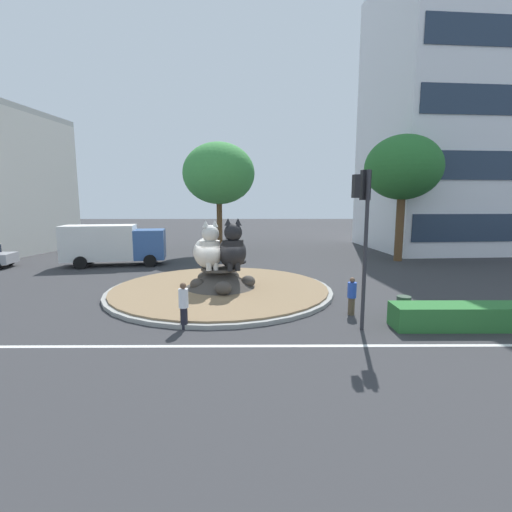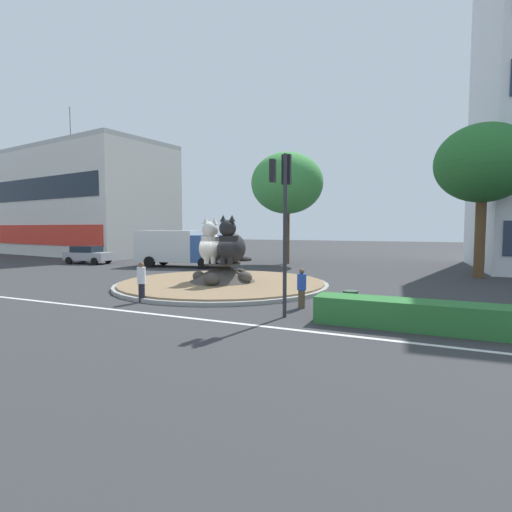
{
  "view_description": "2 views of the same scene",
  "coord_description": "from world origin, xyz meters",
  "px_view_note": "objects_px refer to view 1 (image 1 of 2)",
  "views": [
    {
      "loc": [
        1.73,
        -18.59,
        4.7
      ],
      "look_at": [
        1.88,
        1.52,
        1.66
      ],
      "focal_mm": 25.42,
      "sensor_mm": 36.0,
      "label": 1
    },
    {
      "loc": [
        10.54,
        -18.85,
        3.21
      ],
      "look_at": [
        1.45,
        1.31,
        1.62
      ],
      "focal_mm": 27.52,
      "sensor_mm": 36.0,
      "label": 2
    }
  ],
  "objects_px": {
    "cat_statue_white": "(208,251)",
    "second_tree_near_tower": "(403,168)",
    "traffic_light_mast": "(364,215)",
    "pedestrian_white_shirt": "(184,304)",
    "office_tower": "(465,118)",
    "cat_statue_black": "(233,250)",
    "broadleaf_tree_behind_island": "(219,174)",
    "litter_bin": "(403,307)",
    "pedestrian_blue_shirt": "(352,295)",
    "delivery_box_truck": "(114,243)"
  },
  "relations": [
    {
      "from": "broadleaf_tree_behind_island",
      "to": "litter_bin",
      "type": "relative_size",
      "value": 10.93
    },
    {
      "from": "cat_statue_white",
      "to": "litter_bin",
      "type": "relative_size",
      "value": 3.05
    },
    {
      "from": "cat_statue_white",
      "to": "second_tree_near_tower",
      "type": "distance_m",
      "value": 17.92
    },
    {
      "from": "pedestrian_white_shirt",
      "to": "pedestrian_blue_shirt",
      "type": "distance_m",
      "value": 6.88
    },
    {
      "from": "traffic_light_mast",
      "to": "broadleaf_tree_behind_island",
      "type": "distance_m",
      "value": 21.18
    },
    {
      "from": "cat_statue_black",
      "to": "pedestrian_blue_shirt",
      "type": "xyz_separation_m",
      "value": [
        5.16,
        -3.74,
        -1.41
      ]
    },
    {
      "from": "cat_statue_white",
      "to": "pedestrian_white_shirt",
      "type": "relative_size",
      "value": 1.56
    },
    {
      "from": "traffic_light_mast",
      "to": "cat_statue_white",
      "type": "bearing_deg",
      "value": 40.4
    },
    {
      "from": "pedestrian_white_shirt",
      "to": "broadleaf_tree_behind_island",
      "type": "bearing_deg",
      "value": 140.22
    },
    {
      "from": "cat_statue_white",
      "to": "pedestrian_white_shirt",
      "type": "height_order",
      "value": "cat_statue_white"
    },
    {
      "from": "pedestrian_blue_shirt",
      "to": "cat_statue_white",
      "type": "bearing_deg",
      "value": -54.66
    },
    {
      "from": "pedestrian_white_shirt",
      "to": "litter_bin",
      "type": "distance_m",
      "value": 8.79
    },
    {
      "from": "cat_statue_black",
      "to": "second_tree_near_tower",
      "type": "xyz_separation_m",
      "value": [
        12.63,
        10.19,
        5.0
      ]
    },
    {
      "from": "cat_statue_white",
      "to": "pedestrian_white_shirt",
      "type": "distance_m",
      "value": 5.59
    },
    {
      "from": "litter_bin",
      "to": "second_tree_near_tower",
      "type": "bearing_deg",
      "value": 69.15
    },
    {
      "from": "pedestrian_blue_shirt",
      "to": "litter_bin",
      "type": "relative_size",
      "value": 1.77
    },
    {
      "from": "office_tower",
      "to": "traffic_light_mast",
      "type": "bearing_deg",
      "value": -129.64
    },
    {
      "from": "cat_statue_black",
      "to": "broadleaf_tree_behind_island",
      "type": "height_order",
      "value": "broadleaf_tree_behind_island"
    },
    {
      "from": "pedestrian_white_shirt",
      "to": "pedestrian_blue_shirt",
      "type": "height_order",
      "value": "pedestrian_white_shirt"
    },
    {
      "from": "cat_statue_black",
      "to": "office_tower",
      "type": "relative_size",
      "value": 0.11
    },
    {
      "from": "cat_statue_white",
      "to": "second_tree_near_tower",
      "type": "relative_size",
      "value": 0.28
    },
    {
      "from": "broadleaf_tree_behind_island",
      "to": "pedestrian_blue_shirt",
      "type": "relative_size",
      "value": 6.18
    },
    {
      "from": "office_tower",
      "to": "broadleaf_tree_behind_island",
      "type": "height_order",
      "value": "office_tower"
    },
    {
      "from": "office_tower",
      "to": "pedestrian_blue_shirt",
      "type": "height_order",
      "value": "office_tower"
    },
    {
      "from": "cat_statue_black",
      "to": "office_tower",
      "type": "bearing_deg",
      "value": 121.64
    },
    {
      "from": "cat_statue_white",
      "to": "traffic_light_mast",
      "type": "distance_m",
      "value": 8.57
    },
    {
      "from": "pedestrian_blue_shirt",
      "to": "second_tree_near_tower",
      "type": "bearing_deg",
      "value": -142.21
    },
    {
      "from": "traffic_light_mast",
      "to": "pedestrian_blue_shirt",
      "type": "distance_m",
      "value": 3.79
    },
    {
      "from": "cat_statue_black",
      "to": "pedestrian_white_shirt",
      "type": "distance_m",
      "value": 5.74
    },
    {
      "from": "cat_statue_white",
      "to": "traffic_light_mast",
      "type": "xyz_separation_m",
      "value": [
        6.25,
        -5.5,
        2.01
      ]
    },
    {
      "from": "broadleaf_tree_behind_island",
      "to": "litter_bin",
      "type": "height_order",
      "value": "broadleaf_tree_behind_island"
    },
    {
      "from": "office_tower",
      "to": "pedestrian_blue_shirt",
      "type": "relative_size",
      "value": 15.88
    },
    {
      "from": "traffic_light_mast",
      "to": "pedestrian_white_shirt",
      "type": "distance_m",
      "value": 7.3
    },
    {
      "from": "cat_statue_white",
      "to": "litter_bin",
      "type": "bearing_deg",
      "value": 39.41
    },
    {
      "from": "cat_statue_black",
      "to": "delivery_box_truck",
      "type": "height_order",
      "value": "cat_statue_black"
    },
    {
      "from": "delivery_box_truck",
      "to": "litter_bin",
      "type": "xyz_separation_m",
      "value": [
        16.43,
        -12.42,
        -1.19
      ]
    },
    {
      "from": "traffic_light_mast",
      "to": "office_tower",
      "type": "height_order",
      "value": "office_tower"
    },
    {
      "from": "second_tree_near_tower",
      "to": "pedestrian_white_shirt",
      "type": "xyz_separation_m",
      "value": [
        -14.16,
        -15.57,
        -6.31
      ]
    },
    {
      "from": "traffic_light_mast",
      "to": "broadleaf_tree_behind_island",
      "type": "bearing_deg",
      "value": 11.17
    },
    {
      "from": "delivery_box_truck",
      "to": "pedestrian_white_shirt",
      "type": "bearing_deg",
      "value": -70.04
    },
    {
      "from": "cat_statue_black",
      "to": "office_tower",
      "type": "height_order",
      "value": "office_tower"
    },
    {
      "from": "delivery_box_truck",
      "to": "broadleaf_tree_behind_island",
      "type": "bearing_deg",
      "value": 30.28
    },
    {
      "from": "cat_statue_white",
      "to": "office_tower",
      "type": "bearing_deg",
      "value": 104.18
    },
    {
      "from": "cat_statue_black",
      "to": "litter_bin",
      "type": "distance_m",
      "value": 8.48
    },
    {
      "from": "cat_statue_white",
      "to": "cat_statue_black",
      "type": "distance_m",
      "value": 1.26
    },
    {
      "from": "office_tower",
      "to": "broadleaf_tree_behind_island",
      "type": "relative_size",
      "value": 2.57
    },
    {
      "from": "cat_statue_white",
      "to": "pedestrian_blue_shirt",
      "type": "xyz_separation_m",
      "value": [
        6.42,
        -3.8,
        -1.37
      ]
    },
    {
      "from": "delivery_box_truck",
      "to": "office_tower",
      "type": "bearing_deg",
      "value": 7.86
    },
    {
      "from": "second_tree_near_tower",
      "to": "broadleaf_tree_behind_island",
      "type": "bearing_deg",
      "value": 164.14
    },
    {
      "from": "broadleaf_tree_behind_island",
      "to": "litter_bin",
      "type": "bearing_deg",
      "value": -63.68
    }
  ]
}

